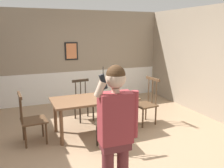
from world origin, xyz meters
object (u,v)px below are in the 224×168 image
Objects in this scene: chair_opposite_corner at (109,125)px; person_figure at (116,129)px; chair_at_table_head at (146,103)px; chair_near_window at (83,101)px; chair_by_doorway at (31,119)px; dining_table at (94,102)px.

person_figure reaches higher than chair_opposite_corner.
chair_at_table_head is 0.61× the size of person_figure.
chair_by_doorway reaches higher than chair_near_window.
chair_at_table_head is at bearing 0.82° from dining_table.
dining_table is at bearing 86.68° from chair_by_doorway.
dining_table is 1.79× the size of chair_near_window.
person_figure reaches higher than chair_by_doorway.
person_figure is (-0.42, -2.94, 0.53)m from chair_near_window.
chair_opposite_corner is (1.25, -0.80, -0.01)m from chair_by_doorway.
chair_at_table_head is at bearing 86.73° from chair_by_doorway.
chair_by_doorway is 0.57× the size of person_figure.
chair_opposite_corner is at bearing 53.40° from chair_by_doorway.
person_figure is at bearing 134.79° from chair_at_table_head.
dining_table is 0.83m from chair_near_window.
chair_near_window is at bearing 90.87° from dining_table.
chair_by_doorway is 0.93× the size of chair_at_table_head.
chair_near_window is at bearing -95.62° from person_figure.
person_figure is at bearing 16.90° from chair_by_doorway.
person_figure is at bearing -101.46° from dining_table.
chair_near_window is 3.02m from person_figure.
chair_opposite_corner is (0.02, -1.62, -0.01)m from chair_near_window.
dining_table is at bearing 83.53° from chair_at_table_head.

